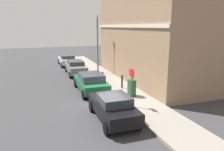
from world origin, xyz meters
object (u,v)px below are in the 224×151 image
Objects in this scene: bollard_far_kerb at (103,77)px; car_green at (91,82)px; utility_cabinet at (132,88)px; lamppost at (98,42)px; car_black at (113,107)px; car_grey at (76,67)px; street_sign at (132,82)px; car_silver at (67,60)px; bollard_near_cabinet at (122,81)px.

car_green is at bearing -136.45° from bollard_far_kerb.
bollard_far_kerb is (-0.95, 3.62, 0.02)m from utility_cabinet.
lamppost is (2.15, 5.54, 2.56)m from car_green.
car_grey is at bearing 0.01° from car_black.
car_black is 2.08m from street_sign.
bollard_near_cabinet is at bearing -169.24° from car_silver.
car_silver is 4.04× the size of bollard_near_cabinet.
car_silver reaches higher than bollard_near_cabinet.
street_sign reaches higher than utility_cabinet.
car_black is 0.91× the size of car_grey.
car_silver is 12.49m from bollard_near_cabinet.
bollard_far_kerb is at bearing 104.66° from utility_cabinet.
bollard_near_cabinet is (2.36, -0.41, -0.04)m from car_green.
car_green is at bearing 133.68° from utility_cabinet.
car_green reaches higher than car_silver.
car_silver is at bearing 0.70° from car_green.
bollard_far_kerb is 0.45× the size of street_sign.
car_green is 0.75× the size of lamppost.
street_sign is (0.09, -5.43, 0.96)m from bollard_far_kerb.
car_black is 11.30m from lamppost.
car_green is 3.28m from utility_cabinet.
utility_cabinet is 3.74m from bollard_far_kerb.
utility_cabinet is at bearing -75.34° from bollard_far_kerb.
street_sign is at bearing -89.08° from bollard_far_kerb.
car_green is at bearing -0.78° from car_black.
car_silver is at bearing 0.53° from car_black.
street_sign is (-0.96, -3.77, 0.96)m from bollard_near_cabinet.
lamppost is (-0.21, 5.95, 2.60)m from bollard_near_cabinet.
car_grey is 4.23× the size of bollard_far_kerb.
car_grey reaches higher than bollard_far_kerb.
utility_cabinet is at bearing -136.02° from car_green.
car_silver is 14.40m from utility_cabinet.
car_grey is 4.23× the size of bollard_near_cabinet.
street_sign reaches higher than car_black.
utility_cabinet is at bearing -89.22° from lamppost.
car_grey is 0.77× the size of lamppost.
street_sign is at bearing -55.17° from car_black.
lamppost is at bearing 85.58° from street_sign.
bollard_far_kerb is (1.32, 1.25, -0.04)m from car_green.
utility_cabinet is (2.26, -2.37, -0.06)m from car_green.
street_sign is (-0.86, -1.81, 0.98)m from utility_cabinet.
car_grey reaches higher than car_silver.
lamppost reaches higher than bollard_far_kerb.
car_black is at bearing -145.89° from street_sign.
street_sign is (1.48, -16.02, 0.95)m from car_silver.
street_sign reaches higher than bollard_near_cabinet.
lamppost is at bearing 90.78° from utility_cabinet.
car_green is 4.12× the size of bollard_near_cabinet.
car_green is 6.33m from car_grey.
street_sign reaches higher than bollard_far_kerb.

